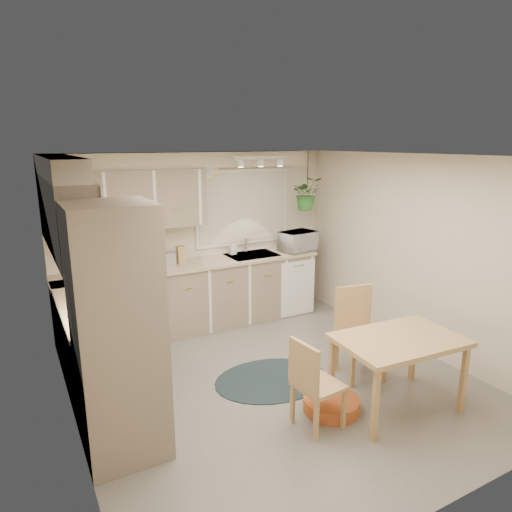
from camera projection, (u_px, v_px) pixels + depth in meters
name	position (u px, v px, depth m)	size (l,w,h in m)	color
floor	(274.00, 381.00, 4.97)	(4.20, 4.20, 0.00)	slate
ceiling	(276.00, 156.00, 4.38)	(4.20, 4.20, 0.00)	white
wall_back	(199.00, 238.00, 6.46)	(4.00, 0.04, 2.40)	beige
wall_front	(445.00, 358.00, 2.89)	(4.00, 0.04, 2.40)	beige
wall_left	(66.00, 309.00, 3.74)	(0.04, 4.20, 2.40)	beige
wall_right	(414.00, 253.00, 5.61)	(0.04, 4.20, 2.40)	beige
base_cab_left	(93.00, 345.00, 4.81)	(0.60, 1.85, 0.90)	gray
base_cab_back	(195.00, 297.00, 6.30)	(3.60, 0.60, 0.90)	gray
counter_left	(91.00, 303.00, 4.70)	(0.64, 1.89, 0.04)	tan
counter_back	(194.00, 264.00, 6.17)	(3.64, 0.64, 0.04)	tan
oven_stack	(118.00, 334.00, 3.61)	(0.65, 0.65, 2.10)	gray
wall_oven_face	(157.00, 327.00, 3.76)	(0.02, 0.56, 0.58)	silver
upper_cab_left	(66.00, 215.00, 4.52)	(0.35, 2.00, 0.75)	gray
upper_cab_back	(128.00, 200.00, 5.70)	(2.00, 0.35, 0.75)	gray
soffit_left	(58.00, 167.00, 4.40)	(0.30, 2.00, 0.20)	beige
soffit_back	(186.00, 160.00, 5.97)	(3.60, 0.30, 0.20)	beige
cooktop	(102.00, 319.00, 4.21)	(0.52, 0.58, 0.02)	silver
range_hood	(96.00, 272.00, 4.09)	(0.40, 0.60, 0.14)	silver
window_blinds	(243.00, 207.00, 6.66)	(1.40, 0.02, 1.00)	beige
window_frame	(243.00, 207.00, 6.67)	(1.50, 0.02, 1.10)	silver
sink	(252.00, 258.00, 6.61)	(0.70, 0.48, 0.10)	#A0A4A8
dishwasher_front	(298.00, 289.00, 6.74)	(0.58, 0.01, 0.83)	silver
track_light_bar	(261.00, 157.00, 6.04)	(0.80, 0.04, 0.04)	silver
wall_clock	(207.00, 168.00, 6.27)	(0.30, 0.30, 0.03)	#E3BC50
dining_table	(397.00, 373.00, 4.40)	(1.17, 0.78, 0.73)	tan
chair_left	(319.00, 383.00, 4.10)	(0.40, 0.40, 0.86)	tan
chair_back	(361.00, 334.00, 4.97)	(0.46, 0.46, 0.99)	tan
braided_rug	(271.00, 380.00, 4.99)	(1.27, 0.95, 0.01)	black
pet_bed	(331.00, 404.00, 4.42)	(0.54, 0.54, 0.13)	#BF6726
microwave	(298.00, 239.00, 6.80)	(0.53, 0.29, 0.36)	silver
soap_bottle	(232.00, 252.00, 6.60)	(0.09, 0.21, 0.09)	silver
hanging_plant	(307.00, 197.00, 6.72)	(0.44, 0.49, 0.38)	#2C6D2B
coffee_maker	(140.00, 259.00, 5.81)	(0.16, 0.19, 0.28)	black
toaster	(164.00, 260.00, 5.98)	(0.30, 0.17, 0.18)	#A0A4A8
knife_block	(181.00, 255.00, 6.12)	(0.11, 0.11, 0.24)	tan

